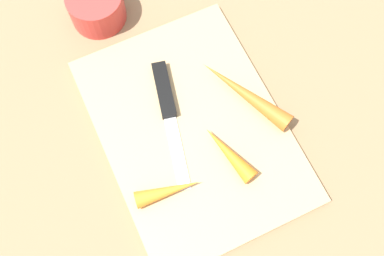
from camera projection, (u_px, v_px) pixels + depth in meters
name	position (u px, v px, depth m)	size (l,w,h in m)	color
ground_plane	(192.00, 131.00, 0.65)	(1.40, 1.40, 0.00)	#8C6D4C
cutting_board	(192.00, 129.00, 0.65)	(0.36, 0.26, 0.01)	tan
knife	(166.00, 98.00, 0.65)	(0.20, 0.06, 0.01)	#B7B7BC
carrot_shortest	(168.00, 191.00, 0.60)	(0.02, 0.02, 0.09)	orange
carrot_medium	(229.00, 153.00, 0.62)	(0.02, 0.02, 0.10)	orange
carrot_longest	(245.00, 93.00, 0.65)	(0.03, 0.03, 0.16)	orange
small_bowl	(96.00, 7.00, 0.70)	(0.09, 0.09, 0.05)	red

